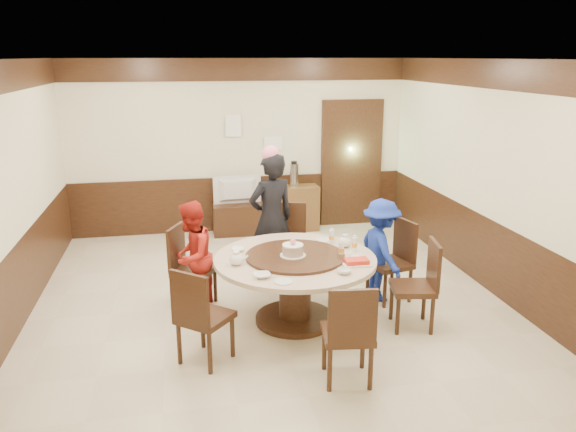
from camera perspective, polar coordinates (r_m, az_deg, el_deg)
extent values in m
plane|color=beige|center=(6.81, -1.84, -8.62)|extent=(6.00, 6.00, 0.00)
plane|color=silver|center=(6.20, -2.08, 15.65)|extent=(6.00, 6.00, 0.00)
cube|color=beige|center=(9.28, -4.93, 7.02)|extent=(5.50, 0.04, 2.80)
cube|color=beige|center=(3.57, 5.84, -7.81)|extent=(5.50, 0.04, 2.80)
cube|color=beige|center=(6.53, -26.53, 1.58)|extent=(0.04, 6.00, 2.80)
cube|color=beige|center=(7.31, 19.91, 3.69)|extent=(0.04, 6.00, 2.80)
cube|color=black|center=(6.64, -1.88, -5.09)|extent=(5.50, 6.00, 0.90)
cube|color=black|center=(6.20, -2.06, 14.03)|extent=(5.50, 6.00, 0.35)
cube|color=black|center=(9.68, 6.45, 5.25)|extent=(1.05, 0.08, 2.18)
cube|color=#8CD9A1|center=(9.70, 6.41, 5.27)|extent=(0.88, 0.02, 2.05)
cylinder|color=black|center=(6.32, 0.71, -10.36)|extent=(0.87, 0.87, 0.06)
cylinder|color=black|center=(6.19, 0.72, -7.66)|extent=(0.35, 0.35, 0.65)
cylinder|color=#C5AB8F|center=(6.05, 0.73, -4.44)|extent=(1.75, 1.75, 0.05)
cylinder|color=black|center=(6.03, 0.73, -4.09)|extent=(1.07, 1.07, 0.03)
cube|color=black|center=(6.80, 10.28, -4.82)|extent=(0.54, 0.54, 0.06)
cube|color=black|center=(6.83, 11.82, -2.40)|extent=(0.14, 0.42, 0.50)
cube|color=black|center=(6.89, 10.18, -6.68)|extent=(0.36, 0.36, 0.42)
cube|color=black|center=(7.35, 0.04, -2.94)|extent=(0.55, 0.55, 0.06)
cube|color=black|center=(7.47, 0.24, -0.47)|extent=(0.41, 0.17, 0.50)
cube|color=black|center=(7.44, 0.04, -4.69)|extent=(0.36, 0.36, 0.42)
cube|color=black|center=(6.59, -9.50, -5.45)|extent=(0.58, 0.58, 0.06)
cube|color=black|center=(6.58, -11.30, -3.08)|extent=(0.21, 0.40, 0.50)
cube|color=black|center=(6.69, -9.40, -7.37)|extent=(0.36, 0.36, 0.42)
cube|color=black|center=(5.45, -8.42, -10.15)|extent=(0.62, 0.62, 0.06)
cube|color=black|center=(5.19, -9.97, -8.33)|extent=(0.35, 0.30, 0.50)
cube|color=black|center=(5.56, -8.32, -12.38)|extent=(0.36, 0.36, 0.42)
cube|color=black|center=(5.13, 6.07, -11.85)|extent=(0.49, 0.49, 0.06)
cube|color=black|center=(4.82, 6.58, -10.16)|extent=(0.42, 0.09, 0.50)
cube|color=black|center=(5.24, 5.99, -14.17)|extent=(0.36, 0.36, 0.42)
cube|color=black|center=(6.17, 12.54, -7.16)|extent=(0.51, 0.51, 0.06)
cube|color=black|center=(6.12, 14.61, -4.77)|extent=(0.12, 0.42, 0.50)
cube|color=black|center=(6.27, 12.41, -9.18)|extent=(0.36, 0.36, 0.42)
imported|color=black|center=(7.10, -1.70, -0.30)|extent=(0.72, 0.58, 1.69)
imported|color=#B02017|center=(6.46, -9.76, -4.10)|extent=(0.68, 0.76, 1.29)
imported|color=#172E99|center=(6.74, 9.41, -3.45)|extent=(0.57, 0.85, 1.24)
cylinder|color=white|center=(5.99, 0.49, -4.01)|extent=(0.28, 0.28, 0.01)
cylinder|color=tan|center=(5.97, 0.50, -3.50)|extent=(0.22, 0.22, 0.10)
cylinder|color=white|center=(5.96, 0.50, -2.97)|extent=(0.22, 0.22, 0.01)
sphere|color=pink|center=(5.94, 0.50, -2.63)|extent=(0.06, 0.06, 0.06)
ellipsoid|color=white|center=(5.83, -5.27, -4.41)|extent=(0.17, 0.15, 0.13)
ellipsoid|color=white|center=(6.38, 5.80, -2.61)|extent=(0.17, 0.15, 0.13)
imported|color=white|center=(6.25, -5.11, -3.41)|extent=(0.15, 0.15, 0.04)
imported|color=white|center=(5.62, 5.73, -5.61)|extent=(0.15, 0.15, 0.05)
imported|color=white|center=(5.51, -2.65, -6.06)|extent=(0.17, 0.17, 0.04)
imported|color=white|center=(6.03, 6.85, -4.14)|extent=(0.14, 0.14, 0.04)
cylinder|color=white|center=(5.40, -0.47, -6.68)|extent=(0.18, 0.18, 0.01)
cylinder|color=white|center=(6.59, 3.68, -2.43)|extent=(0.18, 0.18, 0.01)
cube|color=white|center=(5.87, 6.97, -4.85)|extent=(0.30, 0.20, 0.02)
cube|color=red|center=(5.86, 6.98, -4.56)|extent=(0.24, 0.15, 0.04)
cylinder|color=white|center=(6.07, 5.46, -3.39)|extent=(0.06, 0.06, 0.16)
cylinder|color=white|center=(6.25, 6.77, -2.84)|extent=(0.06, 0.06, 0.16)
cylinder|color=white|center=(6.48, 4.44, -2.10)|extent=(0.06, 0.06, 0.16)
cube|color=black|center=(9.28, -5.03, -0.26)|extent=(0.85, 0.45, 0.50)
imported|color=gray|center=(9.16, -5.10, 2.60)|extent=(0.79, 0.16, 0.45)
cube|color=brown|center=(9.41, 0.61, 0.82)|extent=(0.80, 0.40, 0.75)
cylinder|color=silver|center=(9.28, 0.62, 4.19)|extent=(0.15, 0.15, 0.38)
cube|color=white|center=(9.18, -5.58, 9.11)|extent=(0.25, 0.00, 0.35)
cube|color=white|center=(9.30, -1.51, 7.41)|extent=(0.30, 0.00, 0.22)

